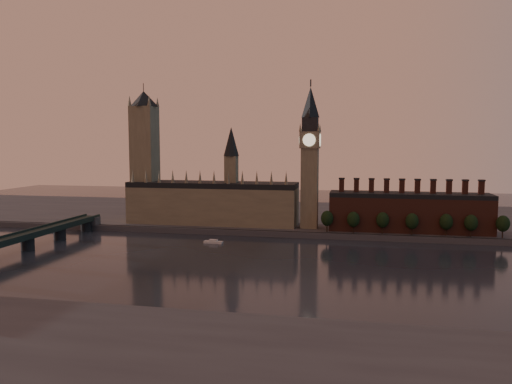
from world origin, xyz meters
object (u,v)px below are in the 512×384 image
victoria_tower (145,152)px  westminster_bridge (5,244)px  big_ben (310,156)px  river_boat (213,242)px

victoria_tower → westminster_bridge: victoria_tower is taller
big_ben → westminster_bridge: 205.83m
victoria_tower → big_ben: 130.12m
big_ben → westminster_bridge: size_ratio=0.54×
victoria_tower → river_boat: 107.60m
victoria_tower → river_boat: (71.64, -55.39, -58.12)m
big_ben → victoria_tower: bearing=177.8°
river_boat → big_ben: bearing=44.8°
victoria_tower → river_boat: size_ratio=8.40×
victoria_tower → river_boat: victoria_tower is taller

